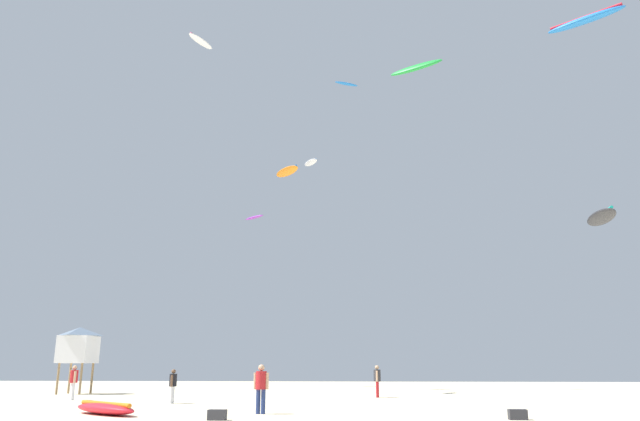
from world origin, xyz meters
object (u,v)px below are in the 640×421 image
Objects in this scene: kite_aloft_3 at (201,41)px; kite_aloft_4 at (311,162)px; person_midground at (74,380)px; cooler_box at (217,415)px; person_left at (377,379)px; kite_aloft_5 at (287,171)px; person_foreground at (261,385)px; lifeguard_tower at (79,345)px; person_right at (173,383)px; kite_grounded_near at (105,409)px; gear_bag at (518,415)px; kite_aloft_0 at (416,68)px; kite_aloft_1 at (346,84)px; kite_aloft_8 at (601,217)px; kite_aloft_6 at (585,20)px; kite_aloft_2 at (254,217)px.

kite_aloft_4 is (6.38, 18.72, -3.23)m from kite_aloft_3.
person_midground is 15.45m from cooler_box.
kite_aloft_3 reaches higher than person_left.
kite_aloft_4 is 0.72× the size of kite_aloft_5.
kite_aloft_4 reaches higher than person_left.
person_foreground is at bearing -105.06° from person_left.
person_right is at bearing -44.65° from lifeguard_tower.
kite_grounded_near is 14.02m from gear_bag.
person_left is at bearing -58.68° from kite_aloft_5.
kite_aloft_5 reaches higher than gear_bag.
kite_grounded_near is at bearing -94.90° from person_midground.
person_left is at bearing 125.27° from kite_aloft_0.
kite_grounded_near is 4.89m from cooler_box.
person_left is 11.63m from person_right.
kite_aloft_1 reaches higher than lifeguard_tower.
person_midground reaches higher than person_right.
lifeguard_tower is at bearing 174.87° from person_left.
kite_aloft_3 is 20.03m from kite_aloft_4.
person_midground is at bearing -178.52° from kite_aloft_0.
kite_aloft_8 reaches higher than person_left.
kite_aloft_8 is (25.67, -4.39, -15.35)m from kite_aloft_3.
kite_grounded_near is 32.84m from kite_aloft_6.
lifeguard_tower is 29.20m from kite_aloft_1.
person_midground is at bearing -172.45° from kite_aloft_8.
kite_aloft_1 is 15.56m from kite_aloft_2.
kite_aloft_0 is at bearing -73.04° from kite_aloft_1.
gear_bag is 21.10m from kite_aloft_0.
kite_aloft_6 reaches higher than gear_bag.
kite_aloft_4 is at bearing 84.64° from kite_grounded_near.
person_midground is 24.29m from kite_aloft_5.
person_midground is at bearing -176.64° from kite_aloft_6.
person_left is at bearing -17.68° from kite_aloft_3.
kite_aloft_5 is (-5.04, 0.14, -7.69)m from kite_aloft_1.
lifeguard_tower is 30.43m from kite_aloft_4.
kite_aloft_0 is at bearing -58.95° from kite_aloft_2.
kite_aloft_2 is at bearing 64.73° from lifeguard_tower.
gear_bag is 0.21× the size of kite_aloft_3.
kite_aloft_3 is (-10.62, -7.39, 0.26)m from kite_aloft_1.
kite_aloft_1 is (-1.99, 11.40, 24.07)m from person_left.
person_left is at bearing 32.94° from person_right.
kite_aloft_4 is (12.90, 19.91, 19.06)m from lifeguard_tower.
kite_aloft_4 reaches higher than kite_aloft_8.
kite_aloft_1 is (3.12, 26.84, 24.93)m from cooler_box.
kite_aloft_3 is at bearing 32.06° from person_midground.
cooler_box is (-0.88, -2.68, -0.84)m from person_foreground.
kite_aloft_1 is at bearing -69.49° from kite_aloft_4.
person_left is 19.44m from lifeguard_tower.
person_right is 0.63× the size of kite_aloft_2.
kite_aloft_8 reaches higher than person_midground.
kite_aloft_0 is at bearing 99.21° from gear_bag.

